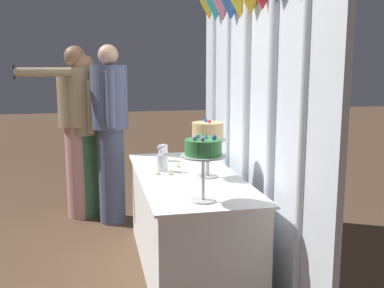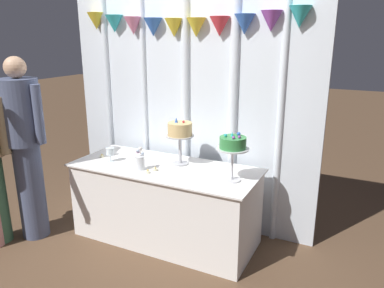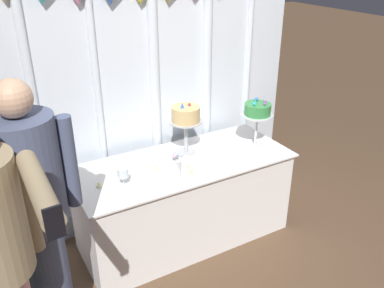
{
  "view_description": "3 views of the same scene",
  "coord_description": "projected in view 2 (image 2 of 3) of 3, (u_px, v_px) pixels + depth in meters",
  "views": [
    {
      "loc": [
        3.26,
        -0.57,
        1.56
      ],
      "look_at": [
        0.15,
        0.1,
        1.0
      ],
      "focal_mm": 42.77,
      "sensor_mm": 36.0,
      "label": 1
    },
    {
      "loc": [
        1.66,
        -2.69,
        1.91
      ],
      "look_at": [
        0.26,
        0.15,
        0.98
      ],
      "focal_mm": 34.63,
      "sensor_mm": 36.0,
      "label": 2
    },
    {
      "loc": [
        -1.37,
        -2.43,
        2.3
      ],
      "look_at": [
        0.05,
        0.04,
        0.91
      ],
      "focal_mm": 38.44,
      "sensor_mm": 36.0,
      "label": 3
    }
  ],
  "objects": [
    {
      "name": "cake_display_nearright",
      "position": [
        233.0,
        146.0,
        3.02
      ],
      "size": [
        0.27,
        0.27,
        0.42
      ],
      "color": "silver",
      "rests_on": "cake_table"
    },
    {
      "name": "draped_curtain",
      "position": [
        188.0,
        95.0,
        3.67
      ],
      "size": [
        2.64,
        0.18,
        2.46
      ],
      "color": "silver",
      "rests_on": "ground_plane"
    },
    {
      "name": "tealight_near_left",
      "position": [
        140.0,
        162.0,
        3.52
      ],
      "size": [
        0.04,
        0.04,
        0.04
      ],
      "color": "beige",
      "rests_on": "cake_table"
    },
    {
      "name": "flower_vase",
      "position": [
        140.0,
        161.0,
        3.33
      ],
      "size": [
        0.1,
        0.09,
        0.21
      ],
      "color": "silver",
      "rests_on": "cake_table"
    },
    {
      "name": "tealight_far_left",
      "position": [
        102.0,
        156.0,
        3.7
      ],
      "size": [
        0.05,
        0.05,
        0.03
      ],
      "color": "beige",
      "rests_on": "cake_table"
    },
    {
      "name": "tealight_near_right",
      "position": [
        148.0,
        172.0,
        3.27
      ],
      "size": [
        0.04,
        0.04,
        0.04
      ],
      "color": "beige",
      "rests_on": "cake_table"
    },
    {
      "name": "tealight_far_right",
      "position": [
        155.0,
        169.0,
        3.33
      ],
      "size": [
        0.05,
        0.05,
        0.04
      ],
      "color": "beige",
      "rests_on": "cake_table"
    },
    {
      "name": "ground_plane",
      "position": [
        161.0,
        243.0,
        3.56
      ],
      "size": [
        24.0,
        24.0,
        0.0
      ],
      "primitive_type": "plane",
      "color": "brown"
    },
    {
      "name": "guest_man_pink_jacket",
      "position": [
        25.0,
        143.0,
        3.44
      ],
      "size": [
        0.52,
        0.35,
        1.74
      ],
      "color": "#4C5675",
      "rests_on": "ground_plane"
    },
    {
      "name": "wine_glass",
      "position": [
        110.0,
        152.0,
        3.55
      ],
      "size": [
        0.08,
        0.08,
        0.14
      ],
      "color": "silver",
      "rests_on": "cake_table"
    },
    {
      "name": "cake_display_nearleft",
      "position": [
        180.0,
        132.0,
        3.42
      ],
      "size": [
        0.26,
        0.26,
        0.45
      ],
      "color": "#B2B2B7",
      "rests_on": "cake_table"
    },
    {
      "name": "cake_table",
      "position": [
        165.0,
        203.0,
        3.54
      ],
      "size": [
        1.76,
        0.73,
        0.74
      ],
      "color": "white",
      "rests_on": "ground_plane"
    }
  ]
}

